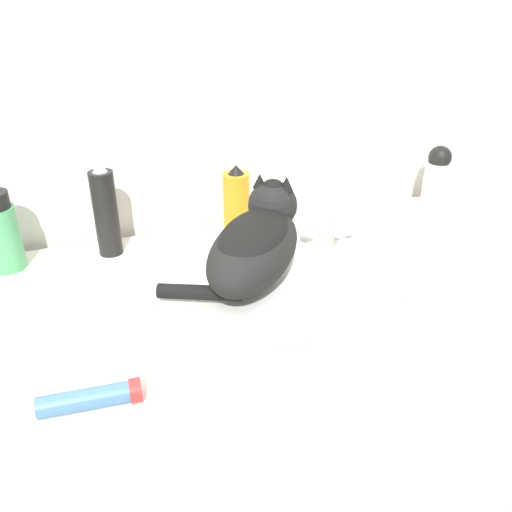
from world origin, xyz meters
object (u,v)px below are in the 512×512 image
(spray_bottle_trigger, at_px, (237,203))
(soap_bar, at_px, (429,304))
(cat, at_px, (256,240))
(lotion_bottle_white, at_px, (437,177))
(faucet, at_px, (341,231))
(hairspray_can_black, at_px, (106,212))
(cream_tube, at_px, (92,398))
(mouthwash_bottle, at_px, (1,233))

(spray_bottle_trigger, relative_size, soap_bar, 2.75)
(cat, relative_size, lotion_bottle_white, 2.06)
(faucet, height_order, soap_bar, faucet)
(hairspray_can_black, xyz_separation_m, spray_bottle_trigger, (0.31, 0.00, -0.02))
(cat, xyz_separation_m, cream_tube, (-0.34, -0.22, -0.11))
(faucet, bearing_deg, lotion_bottle_white, -176.02)
(lotion_bottle_white, height_order, cream_tube, lotion_bottle_white)
(cat, height_order, soap_bar, cat)
(mouthwash_bottle, xyz_separation_m, cream_tube, (0.15, -0.50, -0.07))
(mouthwash_bottle, bearing_deg, soap_bar, -29.08)
(cat, height_order, cream_tube, cat)
(lotion_bottle_white, relative_size, spray_bottle_trigger, 0.94)
(mouthwash_bottle, distance_m, hairspray_can_black, 0.22)
(lotion_bottle_white, bearing_deg, cat, -155.37)
(faucet, bearing_deg, cream_tube, 5.61)
(faucet, bearing_deg, soap_bar, 84.18)
(cream_tube, distance_m, soap_bar, 0.64)
(faucet, distance_m, soap_bar, 0.26)
(hairspray_can_black, bearing_deg, faucet, -21.68)
(cat, height_order, spray_bottle_trigger, cat)
(cat, bearing_deg, mouthwash_bottle, 96.31)
(hairspray_can_black, height_order, spray_bottle_trigger, hairspray_can_black)
(hairspray_can_black, relative_size, cream_tube, 1.41)
(faucet, bearing_deg, mouthwash_bottle, -38.25)
(mouthwash_bottle, relative_size, lotion_bottle_white, 1.04)
(cat, distance_m, hairspray_can_black, 0.38)
(faucet, bearing_deg, hairspray_can_black, -44.62)
(mouthwash_bottle, bearing_deg, cream_tube, -73.54)
(hairspray_can_black, bearing_deg, spray_bottle_trigger, 0.00)
(faucet, relative_size, hairspray_can_black, 0.70)
(mouthwash_bottle, distance_m, cream_tube, 0.53)
(spray_bottle_trigger, bearing_deg, faucet, -46.71)
(cream_tube, bearing_deg, faucet, 28.55)
(cat, distance_m, cream_tube, 0.42)
(faucet, height_order, spray_bottle_trigger, spray_bottle_trigger)
(cat, relative_size, faucet, 2.28)
(spray_bottle_trigger, bearing_deg, cat, -98.75)
(cat, xyz_separation_m, hairspray_can_black, (-0.26, 0.28, -0.02))
(lotion_bottle_white, bearing_deg, faucet, -153.08)
(hairspray_can_black, bearing_deg, cat, -46.73)
(spray_bottle_trigger, bearing_deg, hairspray_can_black, -180.00)
(cream_tube, xyz_separation_m, soap_bar, (0.64, 0.06, -0.00))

